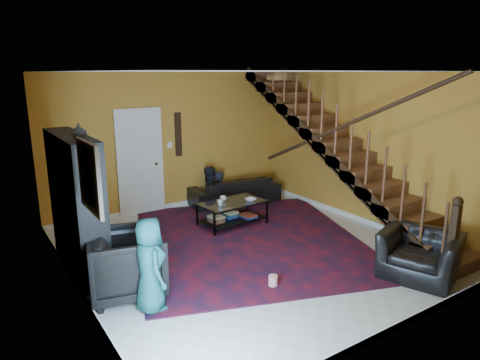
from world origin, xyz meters
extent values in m
plane|color=beige|center=(0.00, 0.00, 0.00)|extent=(5.50, 5.50, 0.00)
plane|color=#BB7529|center=(0.00, 2.75, 1.40)|extent=(5.20, 0.00, 5.20)
plane|color=#BB7529|center=(0.00, -2.75, 1.40)|extent=(5.20, 0.00, 5.20)
plane|color=#BB7529|center=(-2.60, 0.00, 1.40)|extent=(0.00, 5.50, 5.50)
plane|color=#BB7529|center=(2.60, 0.00, 1.40)|extent=(0.00, 5.50, 5.50)
plane|color=white|center=(0.00, 0.00, 2.80)|extent=(5.50, 5.50, 0.00)
cube|color=silver|center=(0.00, 2.74, 0.05)|extent=(5.20, 0.02, 0.10)
cube|color=silver|center=(-2.59, 0.00, 0.05)|extent=(0.02, 5.50, 0.10)
cube|color=#BB7529|center=(2.12, 0.00, 1.32)|extent=(0.95, 4.92, 2.83)
cube|color=black|center=(1.67, 0.00, 1.40)|extent=(0.04, 5.02, 3.02)
cylinder|color=black|center=(1.70, 0.00, 1.85)|extent=(0.07, 4.20, 2.44)
cube|color=black|center=(1.70, -2.40, 0.55)|extent=(0.10, 0.10, 1.10)
cube|color=black|center=(-2.41, 0.60, 1.00)|extent=(0.35, 1.80, 2.00)
cube|color=black|center=(-2.41, 0.60, 0.40)|extent=(0.35, 1.72, 0.03)
cube|color=black|center=(-2.41, 0.60, 1.16)|extent=(0.35, 1.72, 0.03)
cube|color=silver|center=(-0.70, 2.73, 1.02)|extent=(0.82, 0.05, 2.05)
cube|color=maroon|center=(-2.57, -0.90, 1.75)|extent=(0.04, 0.74, 0.74)
cube|color=black|center=(0.15, 2.73, 1.55)|extent=(0.14, 0.03, 0.90)
cylinder|color=#3F2814|center=(0.00, -0.80, 2.74)|extent=(0.40, 0.40, 0.10)
cube|color=#4F0E18|center=(0.28, 0.34, 0.01)|extent=(4.80, 5.12, 0.02)
imported|color=black|center=(1.24, 2.30, 0.29)|extent=(2.03, 1.00, 0.57)
imported|color=black|center=(-2.05, -0.31, 0.43)|extent=(1.12, 1.10, 0.85)
imported|color=black|center=(1.50, -2.07, 0.33)|extent=(1.17, 1.24, 0.65)
imported|color=black|center=(0.85, 2.35, 0.16)|extent=(0.47, 0.33, 1.21)
imported|color=black|center=(0.62, 2.35, 0.22)|extent=(0.68, 0.54, 1.33)
imported|color=#175A59|center=(-1.95, -0.82, 0.58)|extent=(0.39, 0.58, 1.16)
cube|color=black|center=(-0.13, 0.80, 0.23)|extent=(0.03, 0.03, 0.45)
cube|color=black|center=(1.01, 0.80, 0.23)|extent=(0.03, 0.03, 0.45)
cube|color=black|center=(-0.13, 1.44, 0.23)|extent=(0.03, 0.03, 0.45)
cube|color=black|center=(1.01, 1.44, 0.23)|extent=(0.03, 0.03, 0.45)
cube|color=black|center=(0.44, 1.12, 0.12)|extent=(1.19, 0.73, 0.02)
cube|color=silver|center=(0.44, 1.12, 0.45)|extent=(1.25, 0.80, 0.02)
imported|color=#999999|center=(0.34, 1.28, 0.50)|extent=(0.13, 0.13, 0.09)
imported|color=#999999|center=(0.15, 1.07, 0.51)|extent=(0.11, 0.11, 0.09)
imported|color=#999999|center=(0.76, 0.99, 0.48)|extent=(0.24, 0.24, 0.05)
imported|color=#999999|center=(-2.41, 0.10, 2.10)|extent=(0.18, 0.18, 0.19)
cylinder|color=red|center=(-0.38, -1.19, 0.09)|extent=(0.16, 0.16, 0.14)
camera|label=1|loc=(-3.62, -5.28, 2.78)|focal=32.00mm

